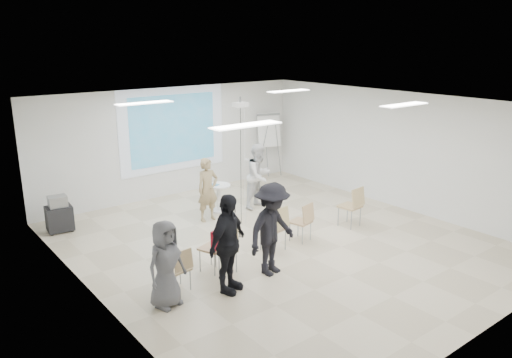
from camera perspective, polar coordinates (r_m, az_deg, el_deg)
floor at (r=10.92m, az=2.61°, el=-7.48°), size 8.00×9.00×0.10m
ceiling at (r=10.11m, az=2.84°, el=8.88°), size 8.00×9.00×0.10m
wall_back at (r=14.07m, az=-9.50°, el=4.25°), size 8.00×0.10×3.00m
wall_left at (r=8.45m, az=-18.62°, el=-4.14°), size 0.10×9.00×3.00m
wall_right at (r=13.34m, az=16.03°, el=3.22°), size 0.10×9.00×3.00m
projection_halo at (r=13.95m, az=-9.43°, el=5.62°), size 3.20×0.01×2.30m
projection_image at (r=13.94m, az=-9.40°, el=5.61°), size 2.60×0.01×1.90m
pedestal_table at (r=12.67m, az=-4.26°, el=-1.97°), size 0.74×0.74×0.73m
player_left at (r=11.97m, az=-5.55°, el=-0.74°), size 0.64×0.44×1.75m
player_right at (r=12.82m, az=0.36°, el=0.74°), size 1.05×0.93×1.87m
controller_left at (r=12.19m, az=-5.51°, el=0.93°), size 0.04×0.12×0.04m
controller_right at (r=12.83m, az=-0.96°, el=2.25°), size 0.08×0.14×0.04m
chair_far_left at (r=8.83m, az=-8.69°, el=-9.84°), size 0.41×0.44×0.80m
chair_left_mid at (r=9.43m, az=-4.61°, el=-7.50°), size 0.56×0.58×0.91m
chair_left_inner at (r=9.42m, az=-3.39°, el=-7.66°), size 0.54×0.56×0.87m
chair_center at (r=10.27m, az=2.32°, el=-5.30°), size 0.51×0.54×0.96m
chair_right_inner at (r=10.81m, az=5.45°, el=-4.58°), size 0.50×0.52×0.86m
chair_right_far at (r=11.78m, az=11.03°, el=-2.77°), size 0.51×0.54×0.97m
red_jacket at (r=9.23m, az=-4.27°, el=-6.81°), size 0.39×0.21×0.37m
laptop at (r=9.53m, az=-3.56°, el=-7.71°), size 0.38×0.34×0.03m
audience_left at (r=8.53m, az=-3.26°, el=-6.63°), size 1.36×1.13×2.03m
audience_mid at (r=9.16m, az=1.84°, el=-5.08°), size 1.40×0.94×2.00m
audience_outer at (r=8.28m, az=-10.32°, el=-8.98°), size 0.91×0.71×1.66m
flipchart_easel at (r=15.56m, az=1.48°, el=5.53°), size 0.85×0.67×2.03m
av_cart at (r=12.22m, az=-21.58°, el=-3.86°), size 0.60×0.50×0.84m
ceiling_projector at (r=11.37m, az=-1.78°, el=7.83°), size 0.30×0.25×3.00m
fluor_panel_nw at (r=10.70m, az=-12.64°, el=8.47°), size 1.20×0.30×0.02m
fluor_panel_ne at (r=12.92m, az=3.75°, el=10.01°), size 1.20×0.30×0.02m
fluor_panel_sw at (r=7.72m, az=-1.14°, el=6.16°), size 1.20×0.30×0.02m
fluor_panel_se at (r=10.59m, az=16.59°, el=8.14°), size 1.20×0.30×0.02m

